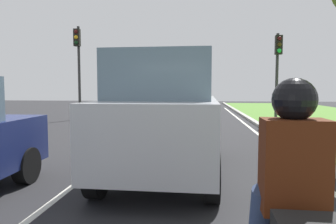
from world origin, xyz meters
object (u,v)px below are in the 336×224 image
(car_suv_ahead, at_px, (166,114))
(traffic_light_overhead_left, at_px, (78,56))
(traffic_light_near_right, at_px, (278,61))
(rider_person, at_px, (292,163))

(car_suv_ahead, relative_size, traffic_light_overhead_left, 0.91)
(car_suv_ahead, height_order, traffic_light_near_right, traffic_light_near_right)
(car_suv_ahead, distance_m, rider_person, 4.12)
(rider_person, xyz_separation_m, traffic_light_near_right, (3.11, 13.35, 1.80))
(rider_person, bearing_deg, car_suv_ahead, 108.84)
(car_suv_ahead, bearing_deg, rider_person, -71.12)
(car_suv_ahead, distance_m, traffic_light_near_right, 10.54)
(rider_person, height_order, traffic_light_near_right, traffic_light_near_right)
(car_suv_ahead, bearing_deg, traffic_light_near_right, 66.32)
(traffic_light_near_right, bearing_deg, traffic_light_overhead_left, 176.48)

